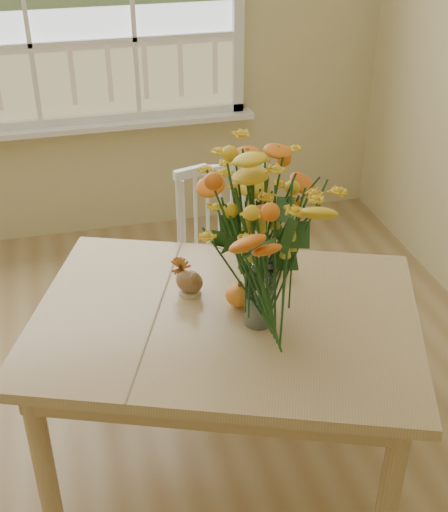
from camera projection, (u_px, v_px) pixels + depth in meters
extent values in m
cube|color=beige|center=(24.00, 4.00, 3.50)|extent=(4.00, 0.02, 2.70)
cube|color=white|center=(42.00, 131.00, 3.79)|extent=(2.42, 0.12, 0.03)
cube|color=tan|center=(225.00, 320.00, 2.32)|extent=(1.54, 1.33, 0.04)
cube|color=tan|center=(225.00, 336.00, 2.35)|extent=(1.38, 1.17, 0.10)
cylinder|color=tan|center=(43.00, 460.00, 2.24)|extent=(0.07, 0.07, 0.65)
cylinder|color=tan|center=(104.00, 324.00, 2.87)|extent=(0.07, 0.07, 0.65)
cylinder|color=tan|center=(389.00, 493.00, 2.12)|extent=(0.07, 0.07, 0.65)
cylinder|color=tan|center=(373.00, 344.00, 2.75)|extent=(0.07, 0.07, 0.65)
cube|color=white|center=(228.00, 278.00, 3.02)|extent=(0.41, 0.39, 0.05)
cube|color=white|center=(220.00, 217.00, 3.04)|extent=(0.40, 0.05, 0.45)
cylinder|color=white|center=(201.00, 341.00, 2.98)|extent=(0.03, 0.03, 0.39)
cylinder|color=white|center=(189.00, 304.00, 3.23)|extent=(0.03, 0.03, 0.39)
cylinder|color=white|center=(269.00, 332.00, 3.04)|extent=(0.03, 0.03, 0.39)
cylinder|color=white|center=(252.00, 295.00, 3.29)|extent=(0.03, 0.03, 0.39)
cylinder|color=white|center=(259.00, 295.00, 2.22)|extent=(0.10, 0.10, 0.22)
ellipsoid|color=orange|center=(240.00, 296.00, 2.33)|extent=(0.10, 0.10, 0.08)
cylinder|color=#CCB78C|center=(190.00, 292.00, 2.41)|extent=(0.08, 0.08, 0.01)
ellipsoid|color=brown|center=(189.00, 281.00, 2.39)|extent=(0.12, 0.12, 0.08)
ellipsoid|color=#38160F|center=(270.00, 261.00, 2.53)|extent=(0.08, 0.08, 0.08)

